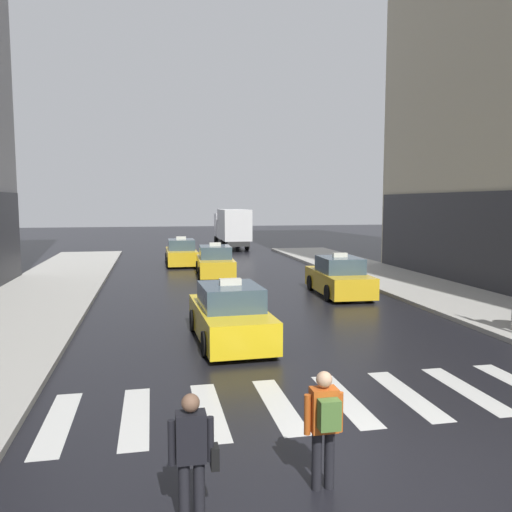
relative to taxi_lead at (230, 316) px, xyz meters
The scene contains 9 objects.
ground_plane 7.95m from the taxi_lead, 78.51° to the right, with size 160.00×160.00×0.00m, color black.
crosswalk_markings 5.07m from the taxi_lead, 71.68° to the right, with size 11.30×2.80×0.01m.
taxi_lead is the anchor object (origin of this frame).
taxi_second 8.54m from the taxi_lead, 48.59° to the left, with size 2.08×4.61×1.80m.
taxi_third 13.14m from the taxi_lead, 84.86° to the left, with size 2.09×4.61×1.80m.
taxi_fourth 18.44m from the taxi_lead, 90.98° to the left, with size 1.94×4.54×1.80m.
box_truck 29.60m from the taxi_lead, 81.04° to the left, with size 2.29×7.54×3.35m.
pedestrian_with_backpack 7.77m from the taxi_lead, 89.16° to the right, with size 0.55×0.43×1.65m.
pedestrian_with_handbag 8.36m from the taxi_lead, 101.66° to the right, with size 0.60×0.24×1.65m.
Camera 1 is at (-3.69, -6.34, 3.90)m, focal length 36.14 mm.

